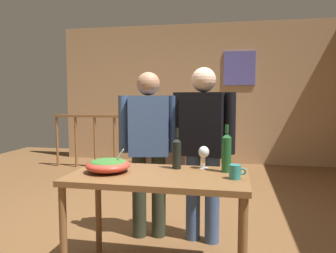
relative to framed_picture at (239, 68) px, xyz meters
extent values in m
plane|color=brown|center=(-0.87, -3.33, -1.83)|extent=(8.82, 8.82, 0.00)
cube|color=tan|center=(-0.87, 0.06, -0.48)|extent=(5.38, 0.10, 2.70)
cube|color=#5A58B1|center=(0.00, 0.00, 0.00)|extent=(0.59, 0.03, 0.64)
cylinder|color=brown|center=(-3.30, -0.89, -1.37)|extent=(0.04, 0.04, 0.92)
cylinder|color=brown|center=(-2.93, -0.89, -1.37)|extent=(0.04, 0.04, 0.92)
cylinder|color=brown|center=(-2.55, -0.89, -1.37)|extent=(0.04, 0.04, 0.92)
cylinder|color=brown|center=(-2.18, -0.89, -1.37)|extent=(0.04, 0.04, 0.92)
cylinder|color=brown|center=(-1.80, -0.89, -1.37)|extent=(0.04, 0.04, 0.92)
cylinder|color=brown|center=(-1.43, -0.89, -1.37)|extent=(0.04, 0.04, 0.92)
cylinder|color=brown|center=(-1.05, -0.89, -1.37)|extent=(0.04, 0.04, 0.92)
cube|color=brown|center=(-2.18, -0.89, -0.89)|extent=(2.34, 0.07, 0.05)
cube|color=brown|center=(-1.05, -0.89, -1.32)|extent=(0.10, 0.10, 1.02)
cube|color=#38281E|center=(-1.41, -0.29, -1.63)|extent=(0.90, 0.40, 0.41)
cube|color=black|center=(-1.41, -0.29, -1.42)|extent=(0.20, 0.12, 0.02)
cylinder|color=black|center=(-1.41, -0.29, -1.37)|extent=(0.03, 0.03, 0.08)
cube|color=black|center=(-1.41, -0.32, -1.15)|extent=(0.67, 0.06, 0.36)
cube|color=black|center=(-1.41, -0.35, -1.15)|extent=(0.61, 0.01, 0.33)
cube|color=brown|center=(-0.59, -4.26, -1.09)|extent=(1.25, 0.66, 0.04)
cylinder|color=brown|center=(-1.17, -4.55, -1.47)|extent=(0.05, 0.05, 0.72)
cylinder|color=brown|center=(-1.17, -3.97, -1.47)|extent=(0.05, 0.05, 0.72)
cylinder|color=brown|center=(0.00, -3.97, -1.47)|extent=(0.05, 0.05, 0.72)
ellipsoid|color=#CC3D2D|center=(-0.96, -4.27, -1.03)|extent=(0.32, 0.32, 0.10)
ellipsoid|color=#38702D|center=(-0.96, -4.27, -1.00)|extent=(0.26, 0.26, 0.04)
cylinder|color=silver|center=(-0.90, -4.27, -0.98)|extent=(0.12, 0.01, 0.16)
cylinder|color=silver|center=(-0.29, -4.02, -1.07)|extent=(0.07, 0.07, 0.01)
cylinder|color=silver|center=(-0.29, -4.02, -1.02)|extent=(0.01, 0.01, 0.09)
ellipsoid|color=silver|center=(-0.29, -4.02, -0.94)|extent=(0.08, 0.08, 0.09)
cylinder|color=#1E5628|center=(-0.12, -4.10, -0.95)|extent=(0.07, 0.07, 0.25)
cone|color=#1E5628|center=(-0.12, -4.10, -0.81)|extent=(0.07, 0.07, 0.03)
cylinder|color=#1E5628|center=(-0.12, -4.10, -0.76)|extent=(0.03, 0.03, 0.06)
cylinder|color=black|center=(-0.49, -4.06, -0.97)|extent=(0.07, 0.07, 0.21)
cone|color=black|center=(-0.49, -4.06, -0.85)|extent=(0.07, 0.07, 0.03)
cylinder|color=black|center=(-0.49, -4.06, -0.80)|extent=(0.03, 0.03, 0.07)
cylinder|color=teal|center=(-0.06, -4.30, -1.02)|extent=(0.08, 0.08, 0.10)
torus|color=teal|center=(-0.01, -4.30, -1.02)|extent=(0.05, 0.01, 0.05)
cylinder|color=#2D3323|center=(-0.75, -3.56, -1.45)|extent=(0.13, 0.13, 0.77)
cylinder|color=#2D3323|center=(-0.92, -3.60, -1.45)|extent=(0.13, 0.13, 0.77)
cube|color=#3D5684|center=(-0.84, -3.58, -0.79)|extent=(0.40, 0.29, 0.54)
cylinder|color=#3D5684|center=(-0.61, -3.53, -0.78)|extent=(0.09, 0.09, 0.52)
cylinder|color=#3D5684|center=(-1.06, -3.63, -0.78)|extent=(0.09, 0.09, 0.52)
sphere|color=#A37556|center=(-0.84, -3.58, -0.41)|extent=(0.21, 0.21, 0.21)
cylinder|color=#3D5684|center=(-0.25, -3.60, -1.44)|extent=(0.13, 0.13, 0.79)
cylinder|color=#3D5684|center=(-0.43, -3.56, -1.44)|extent=(0.13, 0.13, 0.79)
cube|color=black|center=(-0.34, -3.58, -0.77)|extent=(0.42, 0.30, 0.56)
cylinder|color=black|center=(-0.10, -3.63, -0.76)|extent=(0.09, 0.09, 0.53)
cylinder|color=black|center=(-0.57, -3.53, -0.76)|extent=(0.09, 0.09, 0.53)
sphere|color=beige|center=(-0.34, -3.58, -0.38)|extent=(0.22, 0.22, 0.22)
camera|label=1|loc=(-0.06, -6.51, -0.52)|focal=35.62mm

